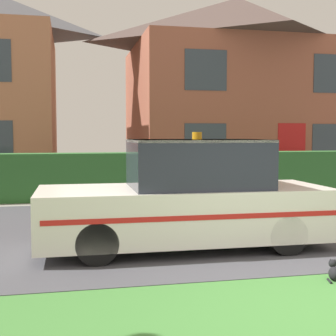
% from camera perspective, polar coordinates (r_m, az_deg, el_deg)
% --- Properties ---
extents(ground_plane, '(80.00, 80.00, 0.00)m').
position_cam_1_polar(ground_plane, '(5.11, 19.60, -15.85)').
color(ground_plane, gray).
extents(road_strip, '(28.00, 6.45, 0.01)m').
position_cam_1_polar(road_strip, '(8.91, 4.97, -7.03)').
color(road_strip, '#424247').
rests_on(road_strip, ground).
extents(lawn_verge, '(28.00, 1.92, 0.01)m').
position_cam_1_polar(lawn_verge, '(5.18, 19.07, -15.51)').
color(lawn_verge, '#3D7533').
rests_on(lawn_verge, ground).
extents(garden_hedge, '(13.57, 0.78, 1.24)m').
position_cam_1_polar(garden_hedge, '(12.66, -4.25, -0.92)').
color(garden_hedge, '#2D662D').
rests_on(garden_hedge, ground).
extents(police_car, '(4.33, 1.64, 1.75)m').
position_cam_1_polar(police_car, '(7.08, 2.40, -3.77)').
color(police_car, black).
rests_on(police_car, road_strip).
extents(cat, '(0.21, 0.25, 0.24)m').
position_cam_1_polar(cat, '(6.00, 19.56, -11.86)').
color(cat, black).
rests_on(cat, ground).
extents(house_right, '(8.56, 6.55, 7.06)m').
position_cam_1_polar(house_right, '(18.96, 8.50, 9.74)').
color(house_right, '#93513D').
rests_on(house_right, ground).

